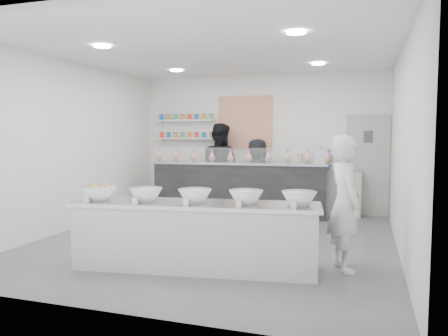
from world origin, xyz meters
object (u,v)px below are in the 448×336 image
(prep_counter, at_px, (195,236))
(back_bar, at_px, (239,188))
(staff_left, at_px, (219,167))
(staff_right, at_px, (257,176))
(espresso_ledge, at_px, (329,192))
(espresso_machine, at_px, (326,160))
(woman_prep, at_px, (345,203))

(prep_counter, bearing_deg, back_bar, 89.04)
(staff_left, distance_m, staff_right, 0.91)
(espresso_ledge, relative_size, espresso_machine, 2.50)
(staff_right, bearing_deg, woman_prep, 130.63)
(woman_prep, height_order, staff_left, staff_left)
(back_bar, distance_m, espresso_ledge, 1.89)
(prep_counter, bearing_deg, staff_right, 84.13)
(staff_right, bearing_deg, staff_left, 6.02)
(espresso_machine, xyz_separation_m, woman_prep, (0.56, -3.72, -0.32))
(back_bar, relative_size, woman_prep, 2.12)
(back_bar, bearing_deg, woman_prep, -58.90)
(back_bar, xyz_separation_m, espresso_ledge, (1.80, 0.56, -0.08))
(prep_counter, distance_m, espresso_machine, 4.50)
(prep_counter, bearing_deg, espresso_ledge, 64.42)
(woman_prep, xyz_separation_m, staff_left, (-2.86, 3.54, 0.12))
(back_bar, distance_m, staff_right, 0.50)
(prep_counter, distance_m, staff_left, 4.25)
(espresso_ledge, xyz_separation_m, espresso_machine, (-0.08, 0.00, 0.69))
(back_bar, bearing_deg, espresso_ledge, 12.57)
(espresso_machine, bearing_deg, back_bar, -161.92)
(espresso_ledge, height_order, woman_prep, woman_prep)
(espresso_ledge, bearing_deg, staff_left, -175.68)
(woman_prep, relative_size, staff_left, 0.88)
(espresso_ledge, height_order, staff_left, staff_left)
(espresso_ledge, bearing_deg, espresso_machine, 180.00)
(woman_prep, bearing_deg, espresso_ledge, -15.69)
(prep_counter, relative_size, espresso_ledge, 2.40)
(prep_counter, xyz_separation_m, espresso_ledge, (1.33, 4.26, 0.06))
(woman_prep, bearing_deg, back_bar, 12.86)
(prep_counter, relative_size, woman_prep, 1.84)
(espresso_machine, bearing_deg, staff_right, -169.77)
(woman_prep, relative_size, staff_right, 1.06)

